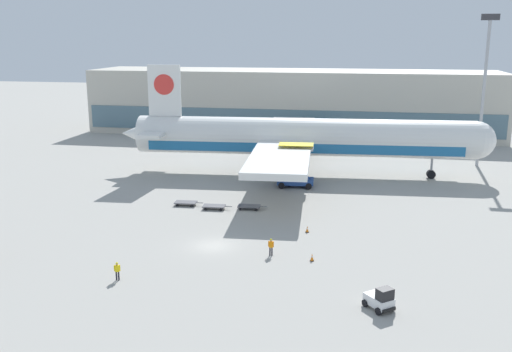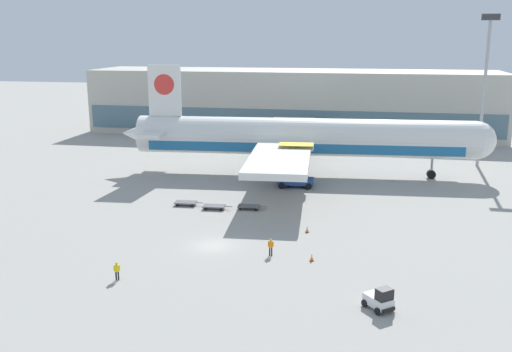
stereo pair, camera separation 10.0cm
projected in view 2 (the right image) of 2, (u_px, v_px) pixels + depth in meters
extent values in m
plane|color=#9E9B93|center=(213.00, 246.00, 59.47)|extent=(400.00, 400.00, 0.00)
cube|color=#BCB7A8|center=(292.00, 102.00, 128.28)|extent=(90.00, 18.00, 14.00)
cube|color=slate|center=(286.00, 121.00, 120.35)|extent=(88.20, 0.20, 4.90)
cylinder|color=#9EA0A5|center=(484.00, 95.00, 93.61)|extent=(0.50, 0.50, 23.78)
cube|color=#333338|center=(491.00, 17.00, 90.66)|extent=(2.80, 0.50, 1.00)
cylinder|color=white|center=(303.00, 137.00, 88.54)|extent=(52.28, 9.57, 5.80)
cube|color=#1E669E|center=(303.00, 145.00, 88.85)|extent=(48.13, 9.15, 1.45)
sphere|color=white|center=(476.00, 140.00, 85.55)|extent=(5.68, 5.68, 5.68)
cone|color=white|center=(141.00, 134.00, 91.52)|extent=(6.76, 5.96, 5.51)
cube|color=white|center=(165.00, 91.00, 89.40)|extent=(5.22, 0.82, 8.00)
cylinder|color=red|center=(164.00, 84.00, 89.17)|extent=(3.23, 0.78, 3.20)
cube|color=white|center=(160.00, 130.00, 91.02)|extent=(4.54, 13.23, 0.50)
cube|color=white|center=(286.00, 141.00, 89.01)|extent=(11.47, 48.45, 0.90)
cylinder|color=#9EA0A5|center=(281.00, 166.00, 79.71)|extent=(4.39, 3.10, 2.80)
cylinder|color=#9EA0A5|center=(290.00, 141.00, 99.16)|extent=(4.39, 3.10, 2.80)
cylinder|color=#9EA0A5|center=(432.00, 162.00, 87.09)|extent=(0.36, 0.36, 4.00)
cylinder|color=black|center=(431.00, 174.00, 87.56)|extent=(1.36, 0.99, 1.30)
cylinder|color=#9EA0A5|center=(275.00, 162.00, 86.75)|extent=(0.36, 0.36, 4.00)
cylinder|color=black|center=(274.00, 175.00, 87.22)|extent=(1.36, 0.99, 1.30)
cylinder|color=#9EA0A5|center=(278.00, 154.00, 92.92)|extent=(0.36, 0.36, 4.00)
cylinder|color=black|center=(278.00, 166.00, 93.39)|extent=(1.36, 0.99, 1.30)
cube|color=#284C99|center=(296.00, 181.00, 82.86)|extent=(5.40, 3.37, 0.70)
cube|color=#B2B2B7|center=(296.00, 148.00, 81.70)|extent=(5.13, 3.20, 0.30)
cube|color=yellow|center=(296.00, 144.00, 81.57)|extent=(5.13, 3.20, 0.08)
cube|color=#284C99|center=(296.00, 164.00, 82.24)|extent=(4.28, 0.47, 4.64)
cube|color=#284C99|center=(296.00, 164.00, 82.24)|extent=(4.28, 0.47, 4.64)
cylinder|color=black|center=(309.00, 181.00, 84.17)|extent=(0.92, 0.42, 0.90)
cylinder|color=black|center=(309.00, 186.00, 81.28)|extent=(0.92, 0.42, 0.90)
cylinder|color=black|center=(283.00, 180.00, 84.62)|extent=(0.92, 0.42, 0.90)
cylinder|color=black|center=(281.00, 186.00, 81.72)|extent=(0.92, 0.42, 0.90)
cube|color=silver|center=(378.00, 301.00, 45.52)|extent=(2.55, 2.66, 0.80)
cube|color=black|center=(384.00, 294.00, 44.76)|extent=(1.53, 1.49, 0.90)
cube|color=black|center=(389.00, 310.00, 44.54)|extent=(1.07, 0.93, 0.24)
cylinder|color=black|center=(392.00, 307.00, 45.26)|extent=(0.57, 0.61, 0.60)
cylinder|color=black|center=(378.00, 311.00, 44.60)|extent=(0.57, 0.61, 0.60)
cylinder|color=black|center=(378.00, 299.00, 46.62)|extent=(0.57, 0.61, 0.60)
cylinder|color=black|center=(365.00, 303.00, 45.97)|extent=(0.57, 0.61, 0.60)
cube|color=#56565B|center=(186.00, 202.00, 73.59)|extent=(2.89, 1.67, 0.12)
cube|color=#56565B|center=(200.00, 203.00, 73.36)|extent=(0.90, 0.14, 0.08)
cylinder|color=black|center=(194.00, 203.00, 74.14)|extent=(0.37, 0.17, 0.36)
cylinder|color=black|center=(192.00, 206.00, 72.91)|extent=(0.37, 0.17, 0.36)
cylinder|color=black|center=(180.00, 202.00, 74.39)|extent=(0.37, 0.17, 0.36)
cylinder|color=black|center=(177.00, 205.00, 73.16)|extent=(0.37, 0.17, 0.36)
cube|color=#56565B|center=(214.00, 206.00, 71.99)|extent=(2.89, 1.67, 0.12)
cube|color=#56565B|center=(228.00, 206.00, 71.76)|extent=(0.90, 0.14, 0.08)
cylinder|color=black|center=(223.00, 207.00, 72.54)|extent=(0.37, 0.17, 0.36)
cylinder|color=black|center=(221.00, 210.00, 71.32)|extent=(0.37, 0.17, 0.36)
cylinder|color=black|center=(208.00, 206.00, 72.79)|extent=(0.37, 0.17, 0.36)
cylinder|color=black|center=(205.00, 209.00, 71.56)|extent=(0.37, 0.17, 0.36)
cube|color=#56565B|center=(249.00, 206.00, 71.94)|extent=(2.89, 1.67, 0.12)
cube|color=#56565B|center=(263.00, 207.00, 71.71)|extent=(0.90, 0.14, 0.08)
cylinder|color=black|center=(257.00, 207.00, 72.49)|extent=(0.37, 0.17, 0.36)
cylinder|color=black|center=(256.00, 210.00, 71.26)|extent=(0.37, 0.17, 0.36)
cylinder|color=black|center=(242.00, 206.00, 72.74)|extent=(0.37, 0.17, 0.36)
cylinder|color=black|center=(241.00, 209.00, 71.51)|extent=(0.37, 0.17, 0.36)
cylinder|color=black|center=(116.00, 276.00, 50.96)|extent=(0.14, 0.14, 0.82)
cylinder|color=black|center=(118.00, 276.00, 50.97)|extent=(0.14, 0.14, 0.82)
cube|color=yellow|center=(117.00, 268.00, 50.79)|extent=(0.40, 0.31, 0.62)
cylinder|color=yellow|center=(114.00, 268.00, 50.77)|extent=(0.09, 0.09, 0.56)
cylinder|color=yellow|center=(120.00, 268.00, 50.80)|extent=(0.09, 0.09, 0.56)
sphere|color=tan|center=(117.00, 264.00, 50.69)|extent=(0.22, 0.22, 0.22)
sphere|color=yellow|center=(116.00, 263.00, 50.68)|extent=(0.21, 0.21, 0.21)
cylinder|color=black|center=(272.00, 252.00, 56.68)|extent=(0.14, 0.14, 0.85)
cylinder|color=black|center=(270.00, 251.00, 56.71)|extent=(0.14, 0.14, 0.85)
cube|color=orange|center=(271.00, 244.00, 56.52)|extent=(0.36, 0.22, 0.64)
cylinder|color=orange|center=(273.00, 244.00, 56.47)|extent=(0.09, 0.09, 0.58)
cylinder|color=orange|center=(268.00, 244.00, 56.55)|extent=(0.09, 0.09, 0.58)
sphere|color=tan|center=(271.00, 240.00, 56.41)|extent=(0.23, 0.23, 0.23)
sphere|color=yellow|center=(271.00, 240.00, 56.40)|extent=(0.22, 0.22, 0.22)
cube|color=black|center=(312.00, 261.00, 55.43)|extent=(0.40, 0.40, 0.04)
cone|color=orange|center=(312.00, 257.00, 55.34)|extent=(0.32, 0.32, 0.73)
cylinder|color=white|center=(312.00, 257.00, 55.34)|extent=(0.19, 0.19, 0.10)
cube|color=black|center=(307.00, 232.00, 63.56)|extent=(0.40, 0.40, 0.04)
cone|color=orange|center=(307.00, 229.00, 63.47)|extent=(0.32, 0.32, 0.68)
cylinder|color=white|center=(307.00, 229.00, 63.46)|extent=(0.19, 0.19, 0.10)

